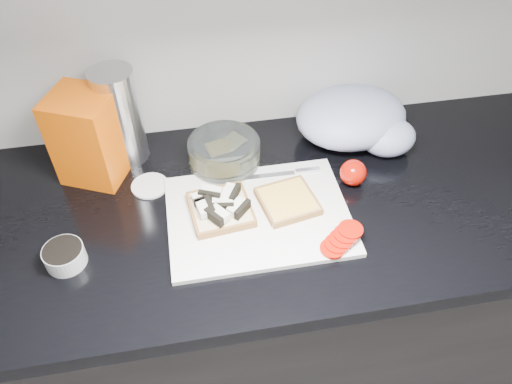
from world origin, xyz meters
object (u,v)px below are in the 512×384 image
(glass_bowl, at_px, (224,154))
(bread_bag, at_px, (89,137))
(steel_canister, at_px, (120,117))
(cutting_board, at_px, (258,215))

(glass_bowl, relative_size, bread_bag, 0.80)
(bread_bag, bearing_deg, steel_canister, 57.99)
(bread_bag, bearing_deg, cutting_board, -7.03)
(cutting_board, relative_size, glass_bowl, 2.30)
(glass_bowl, distance_m, steel_canister, 0.26)
(glass_bowl, bearing_deg, steel_canister, 161.75)
(steel_canister, bearing_deg, bread_bag, -146.21)
(cutting_board, bearing_deg, bread_bag, 148.78)
(steel_canister, bearing_deg, cutting_board, -42.85)
(glass_bowl, bearing_deg, cutting_board, -74.87)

